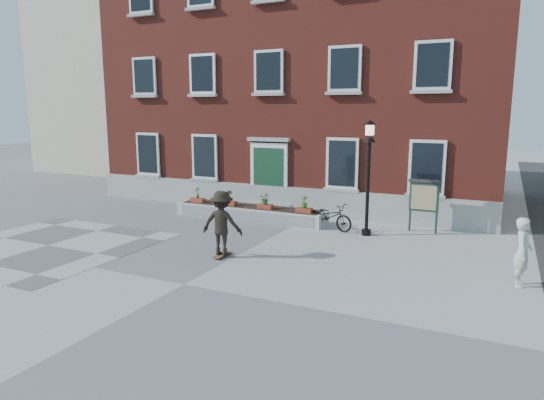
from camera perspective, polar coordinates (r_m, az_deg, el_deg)
The scene contains 10 objects.
ground at distance 12.37m, azimuth -10.30°, elevation -9.75°, with size 100.00×100.00×0.00m, color #9E9EA1.
checker_patch at distance 17.07m, azimuth -24.89°, elevation -4.88°, with size 6.00×6.00×0.01m, color #5C5C5F.
distant_building at distance 38.55m, azimuth -15.10°, elevation 13.52°, with size 10.00×12.00×13.00m, color beige.
bicycle at distance 17.55m, azimuth 6.79°, elevation -1.92°, with size 0.65×1.86×0.98m, color black.
bystander at distance 13.31m, azimuth 27.40°, elevation -5.46°, with size 0.62×0.41×1.71m, color silver.
brick_building at distance 25.04m, azimuth 4.89°, elevation 15.19°, with size 18.40×10.85×12.60m.
planter_assembly at distance 19.17m, azimuth -2.60°, elevation -1.36°, with size 6.20×1.12×1.15m.
lamp_post at distance 16.64m, azimuth 11.31°, elevation 4.42°, with size 0.40×0.40×3.93m.
notice_board at distance 17.73m, azimuth 17.46°, elevation 0.34°, with size 1.10×0.16×1.87m.
skateboarder at distance 14.18m, azimuth -5.91°, elevation -2.72°, with size 1.31×0.88×1.96m.
Camera 1 is at (6.90, -9.34, 4.25)m, focal length 32.00 mm.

